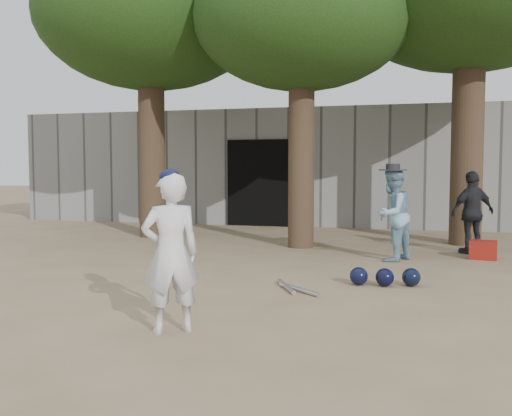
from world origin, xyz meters
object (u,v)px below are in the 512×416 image
(spectator_blue, at_px, (392,215))
(spectator_dark, at_px, (472,212))
(red_bag, at_px, (483,250))
(boy_player, at_px, (171,253))

(spectator_blue, distance_m, spectator_dark, 1.74)
(spectator_blue, relative_size, red_bag, 3.52)
(boy_player, height_order, spectator_blue, spectator_blue)
(boy_player, height_order, spectator_dark, boy_player)
(boy_player, xyz_separation_m, red_bag, (3.21, 5.15, -0.57))
(spectator_blue, relative_size, spectator_dark, 1.03)
(spectator_blue, xyz_separation_m, red_bag, (1.43, 0.55, -0.59))
(boy_player, distance_m, spectator_blue, 4.94)
(boy_player, distance_m, spectator_dark, 6.53)
(red_bag, bearing_deg, boy_player, -121.96)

